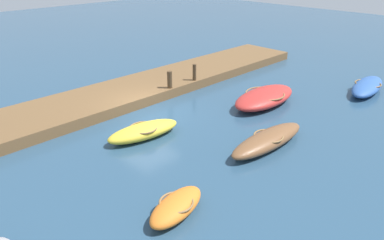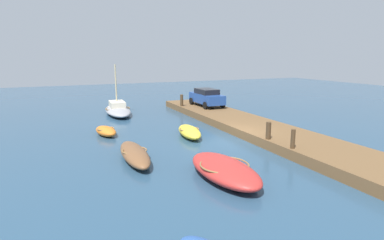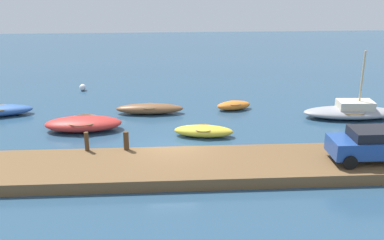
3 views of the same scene
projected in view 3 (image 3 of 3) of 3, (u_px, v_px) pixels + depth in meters
ground_plane at (172, 152)px, 23.64m from camera, size 84.00×84.00×0.00m
dock_platform at (173, 167)px, 21.20m from camera, size 27.92×3.80×0.54m
rowboat_yellow at (204, 131)px, 25.59m from camera, size 3.47×1.67×0.63m
dinghy_orange at (234, 105)px, 30.23m from camera, size 2.45×1.47×0.58m
rowboat_brown at (150, 109)px, 29.42m from camera, size 4.38×1.30×0.66m
motorboat_red at (83, 124)px, 26.51m from camera, size 4.48×2.10×0.80m
sailboat_grey at (351, 111)px, 28.62m from camera, size 5.98×2.34×4.28m
mooring_post_west at (87, 141)px, 22.26m from camera, size 0.21×0.21×0.96m
mooring_post_mid_west at (126, 141)px, 22.37m from camera, size 0.27×0.27×0.95m
mooring_post_mid_east at (375, 134)px, 23.11m from camera, size 0.27×0.27×1.04m
parked_car at (375, 144)px, 21.04m from camera, size 4.16×1.90×1.57m
marker_buoy at (83, 87)px, 34.72m from camera, size 0.50×0.50×0.50m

